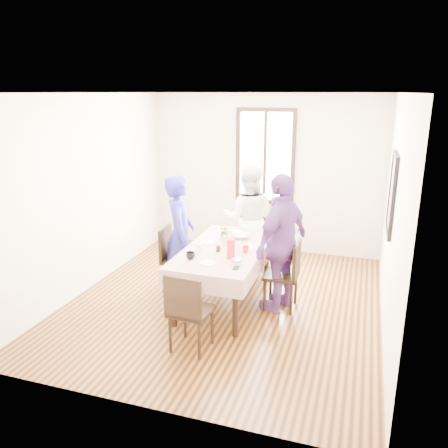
{
  "coord_description": "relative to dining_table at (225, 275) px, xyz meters",
  "views": [
    {
      "loc": [
        1.66,
        -5.25,
        2.71
      ],
      "look_at": [
        -0.0,
        -0.06,
        1.1
      ],
      "focal_mm": 35.91,
      "sensor_mm": 36.0,
      "label": 1
    }
  ],
  "objects": [
    {
      "name": "ground",
      "position": [
        0.0,
        0.01,
        -0.38
      ],
      "size": [
        4.5,
        4.5,
        0.0
      ],
      "primitive_type": "plane",
      "color": "black",
      "rests_on": "ground"
    },
    {
      "name": "back_wall",
      "position": [
        0.0,
        2.26,
        0.98
      ],
      "size": [
        4.0,
        0.0,
        4.0
      ],
      "primitive_type": "plane",
      "rotation": [
        1.57,
        0.0,
        0.0
      ],
      "color": "beige",
      "rests_on": "ground"
    },
    {
      "name": "right_wall",
      "position": [
        2.0,
        0.01,
        0.98
      ],
      "size": [
        0.0,
        4.5,
        4.5
      ],
      "primitive_type": "plane",
      "rotation": [
        1.57,
        0.0,
        -1.57
      ],
      "color": "beige",
      "rests_on": "ground"
    },
    {
      "name": "window_frame",
      "position": [
        0.0,
        2.24,
        1.27
      ],
      "size": [
        1.02,
        0.06,
        1.62
      ],
      "primitive_type": "cube",
      "color": "black",
      "rests_on": "back_wall"
    },
    {
      "name": "window_pane",
      "position": [
        0.0,
        2.25,
        1.27
      ],
      "size": [
        0.9,
        0.02,
        1.5
      ],
      "primitive_type": "cube",
      "color": "white",
      "rests_on": "back_wall"
    },
    {
      "name": "art_poster",
      "position": [
        1.98,
        0.31,
        1.18
      ],
      "size": [
        0.04,
        0.76,
        0.96
      ],
      "primitive_type": "cube",
      "color": "red",
      "rests_on": "right_wall"
    },
    {
      "name": "dining_table",
      "position": [
        0.0,
        0.0,
        0.0
      ],
      "size": [
        0.88,
        1.75,
        0.75
      ],
      "primitive_type": "cube",
      "color": "black",
      "rests_on": "ground"
    },
    {
      "name": "tablecloth",
      "position": [
        0.0,
        0.0,
        0.38
      ],
      "size": [
        1.0,
        1.87,
        0.01
      ],
      "primitive_type": "cube",
      "color": "#56060C",
      "rests_on": "dining_table"
    },
    {
      "name": "chair_left",
      "position": [
        -0.74,
        0.16,
        0.08
      ],
      "size": [
        0.45,
        0.45,
        0.91
      ],
      "primitive_type": "cube",
      "rotation": [
        0.0,
        0.0,
        -1.51
      ],
      "color": "black",
      "rests_on": "ground"
    },
    {
      "name": "chair_right",
      "position": [
        0.74,
        0.05,
        0.08
      ],
      "size": [
        0.42,
        0.42,
        0.91
      ],
      "primitive_type": "cube",
      "rotation": [
        0.0,
        0.0,
        1.56
      ],
      "color": "black",
      "rests_on": "ground"
    },
    {
      "name": "chair_far",
      "position": [
        0.0,
        1.2,
        0.08
      ],
      "size": [
        0.47,
        0.47,
        0.91
      ],
      "primitive_type": "cube",
      "rotation": [
        0.0,
        0.0,
        3.02
      ],
      "color": "black",
      "rests_on": "ground"
    },
    {
      "name": "chair_near",
      "position": [
        0.0,
        -1.2,
        0.08
      ],
      "size": [
        0.45,
        0.45,
        0.91
      ],
      "primitive_type": "cube",
      "rotation": [
        0.0,
        0.0,
        -0.08
      ],
      "color": "black",
      "rests_on": "ground"
    },
    {
      "name": "person_left",
      "position": [
        -0.72,
        0.16,
        0.45
      ],
      "size": [
        0.59,
        0.7,
        1.65
      ],
      "primitive_type": "imported",
      "rotation": [
        0.0,
        0.0,
        1.95
      ],
      "color": "navy",
      "rests_on": "ground"
    },
    {
      "name": "person_far",
      "position": [
        0.0,
        1.18,
        0.46
      ],
      "size": [
        0.9,
        0.75,
        1.67
      ],
      "primitive_type": "imported",
      "rotation": [
        0.0,
        0.0,
        3.3
      ],
      "color": "white",
      "rests_on": "ground"
    },
    {
      "name": "person_right",
      "position": [
        0.72,
        0.05,
        0.51
      ],
      "size": [
        0.78,
        1.13,
        1.78
      ],
      "primitive_type": "imported",
      "rotation": [
        0.0,
        0.0,
        -1.94
      ],
      "color": "#633680",
      "rests_on": "ground"
    },
    {
      "name": "mug_black",
      "position": [
        -0.28,
        -0.52,
        0.43
      ],
      "size": [
        0.14,
        0.14,
        0.09
      ],
      "primitive_type": "imported",
      "rotation": [
        0.0,
        0.0,
        -0.31
      ],
      "color": "black",
      "rests_on": "tablecloth"
    },
    {
      "name": "mug_flag",
      "position": [
        0.3,
        -0.09,
        0.43
      ],
      "size": [
        0.13,
        0.13,
        0.09
      ],
      "primitive_type": "imported",
      "rotation": [
        0.0,
        0.0,
        0.96
      ],
      "color": "red",
      "rests_on": "tablecloth"
    },
    {
      "name": "mug_green",
      "position": [
        -0.14,
        0.39,
        0.43
      ],
      "size": [
        0.15,
        0.15,
        0.08
      ],
      "primitive_type": "imported",
      "rotation": [
        0.0,
        0.0,
        -0.75
      ],
      "color": "#0C7226",
      "rests_on": "tablecloth"
    },
    {
      "name": "serving_bowl",
      "position": [
        0.09,
        0.46,
        0.42
      ],
      "size": [
        0.3,
        0.3,
        0.06
      ],
      "primitive_type": "imported",
      "rotation": [
        0.0,
        0.0,
        0.34
      ],
      "color": "white",
      "rests_on": "tablecloth"
    },
    {
      "name": "juice_carton",
      "position": [
        0.18,
        -0.35,
        0.51
      ],
      "size": [
        0.08,
        0.08,
        0.25
      ],
      "primitive_type": "cube",
      "color": "red",
      "rests_on": "tablecloth"
    },
    {
      "name": "butter_tub",
      "position": [
        0.3,
        -0.51,
        0.41
      ],
      "size": [
        0.11,
        0.11,
        0.05
      ],
      "primitive_type": "cylinder",
      "color": "white",
      "rests_on": "tablecloth"
    },
    {
      "name": "jam_jar",
      "position": [
        -0.04,
        -0.16,
        0.43
      ],
      "size": [
        0.05,
        0.05,
        0.08
      ],
      "primitive_type": "cylinder",
      "color": "black",
      "rests_on": "tablecloth"
    },
    {
      "name": "drinking_glass",
      "position": [
        -0.27,
        -0.26,
        0.44
      ],
      "size": [
        0.08,
        0.08,
        0.11
      ],
      "primitive_type": "cylinder",
      "color": "silver",
      "rests_on": "tablecloth"
    },
    {
      "name": "smartphone",
      "position": [
        0.33,
        -0.64,
        0.39
      ],
      "size": [
        0.06,
        0.12,
        0.01
      ],
      "primitive_type": "cube",
      "color": "black",
      "rests_on": "tablecloth"
    },
    {
      "name": "flower_vase",
      "position": [
        -0.03,
        0.09,
        0.46
      ],
      "size": [
        0.07,
        0.07,
        0.14
      ],
      "primitive_type": "cylinder",
      "color": "silver",
      "rests_on": "tablecloth"
    },
    {
      "name": "plate_left",
      "position": [
        -0.29,
        0.12,
        0.39
      ],
      "size": [
        0.2,
        0.2,
        0.01
      ],
      "primitive_type": "cylinder",
      "color": "white",
      "rests_on": "tablecloth"
    },
    {
      "name": "plate_right",
      "position": [
        0.28,
        0.1,
        0.39
      ],
      "size": [
        0.2,
        0.2,
        0.01
      ],
      "primitive_type": "cylinder",
      "color": "white",
      "rests_on": "tablecloth"
    },
    {
      "name": "plate_far",
      "position": [
        -0.02,
        0.67,
        0.39
      ],
      "size": [
        0.2,
        0.2,
        0.01
      ],
      "primitive_type": "cylinder",
      "color": "white",
      "rests_on": "tablecloth"
    },
    {
      "name": "plate_near",
      "position": [
        -0.03,
        -0.58,
        0.39
      ],
      "size": [
        0.2,
        0.2,
        0.01
      ],
      "primitive_type": "cylinder",
      "color": "white",
      "rests_on": "tablecloth"
    },
    {
      "name": "butter_lid",
      "position": [
        0.3,
        -0.51,
        0.45
      ],
      "size": [
        0.12,
        0.12,
        0.01
      ],
      "primitive_type": "cylinder",
      "color": "blue",
      "rests_on": "butter_tub"
    },
    {
      "name": "flower_bunch",
      "position": [
        -0.03,
        0.09,
        0.58
      ],
      "size": [
        0.09,
        0.09,
        0.1
      ],
      "primitive_type": null,
      "color": "yellow",
      "rests_on": "flower_vase"
    }
  ]
}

